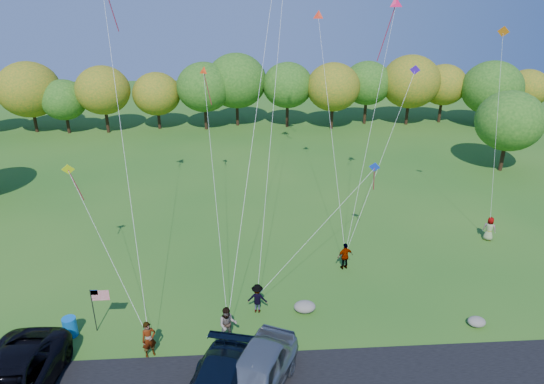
{
  "coord_description": "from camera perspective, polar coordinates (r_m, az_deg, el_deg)",
  "views": [
    {
      "loc": [
        -0.1,
        -19.07,
        16.18
      ],
      "look_at": [
        1.51,
        6.0,
        5.31
      ],
      "focal_mm": 32.0,
      "sensor_mm": 36.0,
      "label": 1
    }
  ],
  "objects": [
    {
      "name": "flyer_c",
      "position": [
        26.25,
        -1.73,
        -12.41
      ],
      "size": [
        1.16,
        0.8,
        1.66
      ],
      "primitive_type": "imported",
      "rotation": [
        0.0,
        0.0,
        2.96
      ],
      "color": "#4C4C59",
      "rests_on": "ground"
    },
    {
      "name": "minivan_silver",
      "position": [
        21.69,
        -1.96,
        -20.87
      ],
      "size": [
        4.53,
        6.22,
        1.97
      ],
      "primitive_type": "imported",
      "rotation": [
        0.0,
        0.0,
        -0.43
      ],
      "color": "gray",
      "rests_on": "asphalt_lane"
    },
    {
      "name": "boulder_near",
      "position": [
        26.61,
        3.87,
        -13.32
      ],
      "size": [
        1.17,
        0.91,
        0.58
      ],
      "primitive_type": "ellipsoid",
      "color": "gray",
      "rests_on": "ground"
    },
    {
      "name": "treeline",
      "position": [
        56.91,
        -2.18,
        11.82
      ],
      "size": [
        77.13,
        27.86,
        8.33
      ],
      "color": "#342012",
      "rests_on": "ground"
    },
    {
      "name": "flyer_d",
      "position": [
        30.1,
        8.6,
        -7.46
      ],
      "size": [
        1.1,
        0.7,
        1.74
      ],
      "primitive_type": "imported",
      "rotation": [
        0.0,
        0.0,
        3.43
      ],
      "color": "#4C4C59",
      "rests_on": "ground"
    },
    {
      "name": "flyer_e",
      "position": [
        36.1,
        24.21,
        -3.97
      ],
      "size": [
        0.98,
        0.9,
        1.68
      ],
      "primitive_type": "imported",
      "rotation": [
        0.0,
        0.0,
        2.56
      ],
      "color": "#4C4C59",
      "rests_on": "ground"
    },
    {
      "name": "flyer_a",
      "position": [
        24.23,
        -14.28,
        -16.46
      ],
      "size": [
        0.82,
        0.73,
        1.88
      ],
      "primitive_type": "imported",
      "rotation": [
        0.0,
        0.0,
        0.53
      ],
      "color": "#4C4C59",
      "rests_on": "ground"
    },
    {
      "name": "ground",
      "position": [
        25.01,
        -2.7,
        -16.94
      ],
      "size": [
        140.0,
        140.0,
        0.0
      ],
      "primitive_type": "plane",
      "color": "#235E1A",
      "rests_on": "ground"
    },
    {
      "name": "trash_barrel",
      "position": [
        26.86,
        -22.67,
        -14.42
      ],
      "size": [
        0.68,
        0.68,
        1.01
      ],
      "primitive_type": "cylinder",
      "color": "blue",
      "rests_on": "ground"
    },
    {
      "name": "flyer_b",
      "position": [
        24.46,
        -5.23,
        -15.25
      ],
      "size": [
        0.95,
        0.75,
        1.88
      ],
      "primitive_type": "imported",
      "rotation": [
        0.0,
        0.0,
        0.05
      ],
      "color": "#4C4C59",
      "rests_on": "ground"
    },
    {
      "name": "boulder_far",
      "position": [
        27.72,
        22.94,
        -13.87
      ],
      "size": [
        0.91,
        0.76,
        0.47
      ],
      "primitive_type": "ellipsoid",
      "color": "slate",
      "rests_on": "ground"
    },
    {
      "name": "flag_assembly",
      "position": [
        25.86,
        -19.87,
        -11.88
      ],
      "size": [
        0.91,
        0.59,
        2.46
      ],
      "color": "black",
      "rests_on": "ground"
    }
  ]
}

